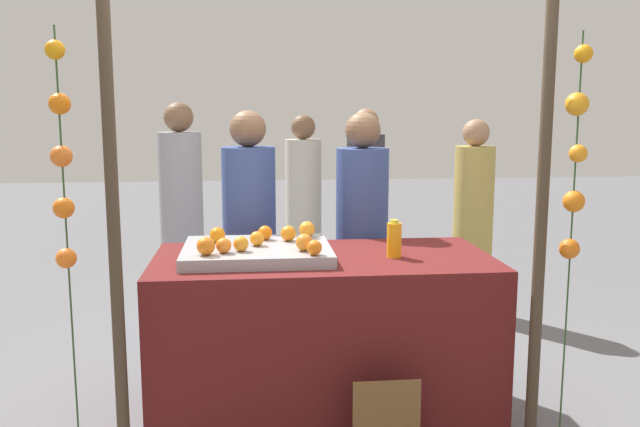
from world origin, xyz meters
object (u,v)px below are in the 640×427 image
at_px(stall_counter, 323,337).
at_px(juice_bottle, 394,240).
at_px(orange_1, 265,233).
at_px(orange_0, 241,244).
at_px(vendor_left, 250,252).
at_px(vendor_right, 362,251).

bearing_deg(stall_counter, juice_bottle, -9.19).
height_order(stall_counter, orange_1, orange_1).
relative_size(orange_0, orange_1, 0.99).
distance_m(stall_counter, juice_bottle, 0.64).
bearing_deg(stall_counter, vendor_left, 118.48).
bearing_deg(juice_bottle, vendor_right, 93.42).
bearing_deg(vendor_left, vendor_right, -1.91).
distance_m(orange_1, vendor_left, 0.58).
bearing_deg(juice_bottle, stall_counter, 170.81).
distance_m(orange_0, juice_bottle, 0.78).
height_order(vendor_left, vendor_right, vendor_left).
xyz_separation_m(stall_counter, juice_bottle, (0.36, -0.06, 0.53)).
relative_size(orange_0, juice_bottle, 0.39).
bearing_deg(stall_counter, vendor_right, 64.85).
relative_size(orange_1, juice_bottle, 0.39).
xyz_separation_m(orange_0, juice_bottle, (0.78, 0.06, -0.01)).
xyz_separation_m(orange_1, vendor_right, (0.61, 0.51, -0.23)).
distance_m(stall_counter, orange_0, 0.69).
distance_m(stall_counter, vendor_left, 0.85).
xyz_separation_m(vendor_left, vendor_right, (0.70, -0.02, -0.01)).
bearing_deg(orange_0, orange_1, 66.20).
height_order(stall_counter, vendor_left, vendor_left).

